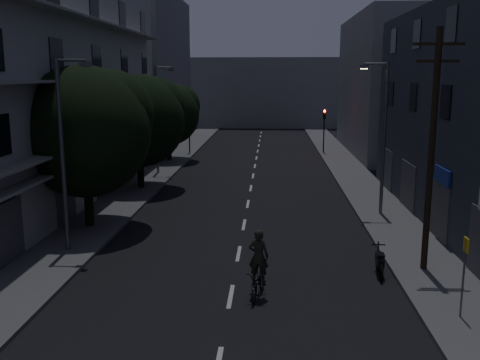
# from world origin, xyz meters

# --- Properties ---
(ground) EXTENTS (160.00, 160.00, 0.00)m
(ground) POSITION_xyz_m (0.00, 25.00, 0.00)
(ground) COLOR black
(ground) RESTS_ON ground
(sidewalk_left) EXTENTS (3.00, 90.00, 0.15)m
(sidewalk_left) POSITION_xyz_m (-7.50, 25.00, 0.07)
(sidewalk_left) COLOR #565659
(sidewalk_left) RESTS_ON ground
(sidewalk_right) EXTENTS (3.00, 90.00, 0.15)m
(sidewalk_right) POSITION_xyz_m (7.50, 25.00, 0.07)
(sidewalk_right) COLOR #565659
(sidewalk_right) RESTS_ON ground
(lane_markings) EXTENTS (0.15, 60.50, 0.01)m
(lane_markings) POSITION_xyz_m (0.00, 31.25, 0.01)
(lane_markings) COLOR beige
(lane_markings) RESTS_ON ground
(building_left) EXTENTS (7.00, 36.00, 14.00)m
(building_left) POSITION_xyz_m (-11.98, 18.00, 6.99)
(building_left) COLOR #A1A19D
(building_left) RESTS_ON ground
(building_far_left) EXTENTS (6.00, 20.00, 16.00)m
(building_far_left) POSITION_xyz_m (-12.00, 48.00, 8.00)
(building_far_left) COLOR slate
(building_far_left) RESTS_ON ground
(building_far_right) EXTENTS (6.00, 20.00, 13.00)m
(building_far_right) POSITION_xyz_m (12.00, 42.00, 6.50)
(building_far_right) COLOR slate
(building_far_right) RESTS_ON ground
(building_far_end) EXTENTS (24.00, 8.00, 10.00)m
(building_far_end) POSITION_xyz_m (0.00, 70.00, 5.00)
(building_far_end) COLOR slate
(building_far_end) RESTS_ON ground
(tree_near) EXTENTS (6.34, 6.34, 7.82)m
(tree_near) POSITION_xyz_m (-7.54, 14.51, 5.04)
(tree_near) COLOR black
(tree_near) RESTS_ON sidewalk_left
(tree_mid) EXTENTS (6.02, 6.02, 7.41)m
(tree_mid) POSITION_xyz_m (-7.23, 23.80, 4.78)
(tree_mid) COLOR black
(tree_mid) RESTS_ON sidewalk_left
(tree_far) EXTENTS (5.43, 5.43, 6.72)m
(tree_far) POSITION_xyz_m (-7.59, 35.72, 4.36)
(tree_far) COLOR black
(tree_far) RESTS_ON sidewalk_left
(traffic_signal_far_right) EXTENTS (0.28, 0.37, 4.10)m
(traffic_signal_far_right) POSITION_xyz_m (6.42, 41.19, 3.10)
(traffic_signal_far_right) COLOR black
(traffic_signal_far_right) RESTS_ON sidewalk_right
(traffic_signal_far_left) EXTENTS (0.28, 0.37, 4.10)m
(traffic_signal_far_left) POSITION_xyz_m (-6.49, 39.98, 3.10)
(traffic_signal_far_left) COLOR black
(traffic_signal_far_left) RESTS_ON sidewalk_left
(street_lamp_left_near) EXTENTS (1.51, 0.25, 8.00)m
(street_lamp_left_near) POSITION_xyz_m (-7.16, 10.69, 4.60)
(street_lamp_left_near) COLOR #55585C
(street_lamp_left_near) RESTS_ON sidewalk_left
(street_lamp_right) EXTENTS (1.51, 0.25, 8.00)m
(street_lamp_right) POSITION_xyz_m (7.16, 17.73, 4.60)
(street_lamp_right) COLOR #57595F
(street_lamp_right) RESTS_ON sidewalk_right
(street_lamp_left_far) EXTENTS (1.51, 0.25, 8.00)m
(street_lamp_left_far) POSITION_xyz_m (-7.20, 29.33, 4.60)
(street_lamp_left_far) COLOR slate
(street_lamp_left_far) RESTS_ON sidewalk_left
(utility_pole) EXTENTS (1.80, 0.24, 9.00)m
(utility_pole) POSITION_xyz_m (7.25, 9.25, 4.87)
(utility_pole) COLOR black
(utility_pole) RESTS_ON sidewalk_right
(bus_stop_sign) EXTENTS (0.06, 0.35, 2.52)m
(bus_stop_sign) POSITION_xyz_m (7.21, 5.05, 1.89)
(bus_stop_sign) COLOR #595B60
(bus_stop_sign) RESTS_ON sidewalk_right
(motorcycle) EXTENTS (0.53, 1.83, 1.18)m
(motorcycle) POSITION_xyz_m (5.48, 8.83, 0.46)
(motorcycle) COLOR black
(motorcycle) RESTS_ON ground
(cyclist) EXTENTS (1.00, 1.98, 2.39)m
(cyclist) POSITION_xyz_m (0.95, 6.54, 0.81)
(cyclist) COLOR black
(cyclist) RESTS_ON ground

